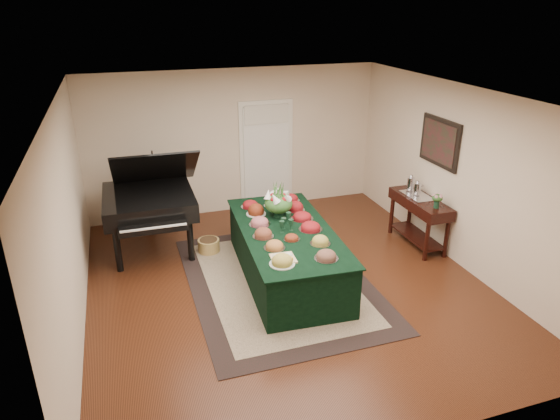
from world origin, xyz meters
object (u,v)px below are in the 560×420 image
object	(u,v)px
floral_centerpiece	(279,200)
grand_piano	(149,201)
buffet_table	(286,253)
mahogany_sideboard	(420,209)

from	to	relation	value
floral_centerpiece	grand_piano	xyz separation A→B (m)	(-1.83, 1.01, -0.17)
buffet_table	floral_centerpiece	bearing A→B (deg)	85.39
buffet_table	grand_piano	world-z (taller)	grand_piano
floral_centerpiece	mahogany_sideboard	world-z (taller)	floral_centerpiece
mahogany_sideboard	floral_centerpiece	bearing A→B (deg)	175.74
mahogany_sideboard	buffet_table	bearing A→B (deg)	-172.59
buffet_table	mahogany_sideboard	world-z (taller)	mahogany_sideboard
buffet_table	floral_centerpiece	size ratio (longest dim) A/B	6.32
buffet_table	mahogany_sideboard	bearing A→B (deg)	7.41
buffet_table	mahogany_sideboard	distance (m)	2.45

